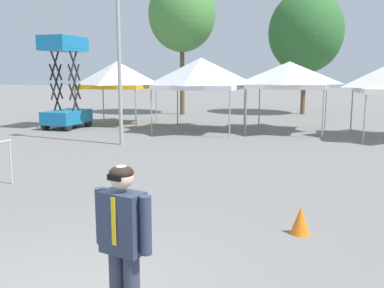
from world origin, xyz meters
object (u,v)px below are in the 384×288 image
tree_behind_tents_center (306,32)px  canopy_tent_right_of_center (201,73)px  tree_behind_tents_right (182,15)px  scissor_lift (66,101)px  canopy_tent_far_right (289,75)px  person_foreground (123,241)px  light_pole_near_lift (118,20)px  traffic_cone_lot_center (300,220)px  canopy_tent_behind_left (117,75)px

tree_behind_tents_center → canopy_tent_right_of_center: bearing=-114.2°
tree_behind_tents_right → tree_behind_tents_center: bearing=17.9°
tree_behind_tents_center → scissor_lift: bearing=-136.0°
canopy_tent_right_of_center → canopy_tent_far_right: bearing=13.7°
canopy_tent_right_of_center → tree_behind_tents_center: 10.48m
canopy_tent_far_right → scissor_lift: scissor_lift is taller
person_foreground → light_pole_near_lift: (-5.05, 10.48, 3.39)m
tree_behind_tents_right → scissor_lift: bearing=-112.8°
canopy_tent_far_right → light_pole_near_lift: light_pole_near_lift is taller
canopy_tent_right_of_center → tree_behind_tents_right: (-3.06, 6.95, 3.47)m
traffic_cone_lot_center → canopy_tent_far_right: bearing=94.6°
person_foreground → tree_behind_tents_right: 23.17m
canopy_tent_behind_left → tree_behind_tents_right: 6.93m
canopy_tent_right_of_center → person_foreground: canopy_tent_right_of_center is taller
person_foreground → tree_behind_tents_right: tree_behind_tents_right is taller
canopy_tent_far_right → traffic_cone_lot_center: 12.61m
traffic_cone_lot_center → scissor_lift: bearing=136.3°
canopy_tent_right_of_center → traffic_cone_lot_center: size_ratio=7.74×
canopy_tent_behind_left → scissor_lift: 2.91m
canopy_tent_far_right → light_pole_near_lift: size_ratio=0.45×
canopy_tent_right_of_center → person_foreground: (3.20, -14.79, -1.53)m
canopy_tent_behind_left → tree_behind_tents_right: (1.60, 5.73, 3.55)m
canopy_tent_far_right → tree_behind_tents_center: tree_behind_tents_center is taller
light_pole_near_lift → canopy_tent_far_right: bearing=43.0°
canopy_tent_behind_left → tree_behind_tents_center: (8.83, 8.07, 2.56)m
canopy_tent_far_right → canopy_tent_right_of_center: bearing=-166.3°
light_pole_near_lift → tree_behind_tents_center: 14.89m
scissor_lift → person_foreground: (9.52, -13.96, -0.23)m
scissor_lift → tree_behind_tents_right: 9.70m
canopy_tent_right_of_center → person_foreground: size_ratio=2.02×
canopy_tent_far_right → traffic_cone_lot_center: bearing=-85.4°
person_foreground → traffic_cone_lot_center: (1.57, 3.35, -0.80)m
canopy_tent_right_of_center → canopy_tent_far_right: canopy_tent_right_of_center is taller
tree_behind_tents_right → traffic_cone_lot_center: bearing=-67.0°
person_foreground → tree_behind_tents_right: size_ratio=0.21×
canopy_tent_behind_left → light_pole_near_lift: bearing=-63.1°
canopy_tent_behind_left → person_foreground: 17.89m
canopy_tent_right_of_center → traffic_cone_lot_center: canopy_tent_right_of_center is taller
person_foreground → tree_behind_tents_center: bearing=87.7°
canopy_tent_behind_left → scissor_lift: bearing=-129.1°
canopy_tent_far_right → person_foreground: bearing=-92.1°
person_foreground → traffic_cone_lot_center: bearing=64.9°
tree_behind_tents_right → traffic_cone_lot_center: (7.82, -18.40, -5.81)m
light_pole_near_lift → tree_behind_tents_center: size_ratio=1.02×
traffic_cone_lot_center → tree_behind_tents_center: bearing=91.7°
canopy_tent_behind_left → traffic_cone_lot_center: canopy_tent_behind_left is taller
canopy_tent_behind_left → person_foreground: canopy_tent_behind_left is taller
light_pole_near_lift → tree_behind_tents_center: light_pole_near_lift is taller
person_foreground → light_pole_near_lift: 12.11m
canopy_tent_far_right → person_foreground: size_ratio=1.94×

